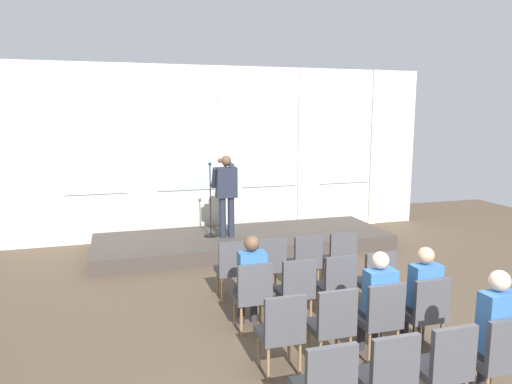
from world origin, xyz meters
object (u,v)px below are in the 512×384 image
Objects in this scene: mic_stand at (211,220)px; audience_r3_c3 at (493,329)px; chair_r1_c1 at (296,287)px; audience_r1_c0 at (251,277)px; chair_r1_c0 at (253,292)px; chair_r2_c2 at (380,315)px; chair_r0_c2 at (306,259)px; chair_r0_c1 at (270,262)px; chair_r1_c2 at (337,283)px; chair_r3_c0 at (325,384)px; chair_r3_c1 at (387,374)px; chair_r3_c2 at (444,364)px; chair_r2_c3 at (425,309)px; chair_r3_c3 at (497,354)px; chair_r0_c3 at (340,256)px; chair_r0_c0 at (232,266)px; chair_r2_c1 at (333,322)px; speaker at (226,190)px; audience_r2_c3 at (422,292)px; audience_r2_c2 at (377,298)px; chair_r1_c3 at (376,278)px; chair_r2_c0 at (282,329)px.

audience_r3_c3 is (1.59, -6.05, 0.12)m from mic_stand.
audience_r1_c0 is at bearing 172.09° from chair_r1_c1.
chair_r2_c2 is at bearing -42.83° from chair_r1_c0.
audience_r1_c0 reaches higher than chair_r0_c2.
chair_r1_c2 is at bearing -61.66° from chair_r0_c1.
chair_r1_c0 is at bearing 180.00° from chair_r1_c1.
chair_r2_c2 is at bearing 42.83° from chair_r3_c0.
chair_r3_c2 is at bearing 0.00° from chair_r3_c1.
chair_r2_c3 is at bearing -42.83° from chair_r1_c1.
chair_r1_c1 is at bearing -90.00° from chair_r0_c1.
mic_stand reaches higher than chair_r0_c1.
chair_r3_c3 is at bearing -79.81° from chair_r0_c2.
chair_r0_c3 is 0.69× the size of audience_r3_c3.
mic_stand is at bearing 95.66° from chair_r1_c1.
chair_r1_c0 is 0.69× the size of audience_r3_c3.
chair_r0_c0 is 1.00× the size of chair_r3_c0.
chair_r2_c1 is (0.60, -1.12, 0.00)m from chair_r1_c0.
speaker is 4.99m from audience_r2_c3.
audience_r3_c3 reaches higher than chair_r0_c1.
chair_r1_c1 is 1.12m from chair_r2_c1.
chair_r0_c3 is 2.09m from audience_r1_c0.
chair_r0_c0 is 1.00× the size of chair_r3_c2.
chair_r3_c1 is at bearing -135.11° from audience_r2_c3.
chair_r2_c3 is (0.60, -0.08, -0.18)m from audience_r2_c2.
chair_r2_c3 is 0.69× the size of audience_r3_c3.
chair_r2_c3 is at bearing 90.00° from chair_r3_c3.
chair_r2_c3 is at bearing -51.03° from chair_r0_c0.
chair_r0_c1 and chair_r3_c0 have the same top height.
chair_r2_c3 is (1.81, -1.12, 0.00)m from chair_r1_c0.
speaker reaches higher than chair_r1_c1.
chair_r1_c3 and chair_r3_c2 have the same top height.
chair_r3_c1 is at bearing -118.34° from chair_r1_c3.
audience_r1_c0 reaches higher than chair_r0_c3.
speaker is at bearing 85.00° from chair_r3_c0.
audience_r1_c0 reaches higher than chair_r0_c1.
chair_r1_c0 and chair_r1_c2 have the same top height.
chair_r2_c2 is 1.00× the size of chair_r3_c2.
chair_r0_c3 is at bearing 90.00° from chair_r1_c3.
chair_r0_c2 is 1.12m from chair_r1_c2.
chair_r0_c1 is 0.74× the size of audience_r1_c0.
chair_r2_c3 is at bearing -72.37° from mic_stand.
chair_r2_c0 is at bearing -90.00° from chair_r0_c0.
chair_r0_c1 is 1.00× the size of chair_r0_c2.
mic_stand is at bearing 156.57° from speaker.
chair_r0_c0 is 2.82m from audience_r2_c3.
chair_r0_c3 and chair_r1_c3 have the same top height.
chair_r3_c1 is at bearing 180.00° from chair_r3_c3.
chair_r0_c2 is 3.56m from chair_r3_c0.
chair_r0_c1 is at bearing 100.19° from chair_r3_c2.
chair_r3_c1 is (0.39, -6.13, -0.09)m from mic_stand.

